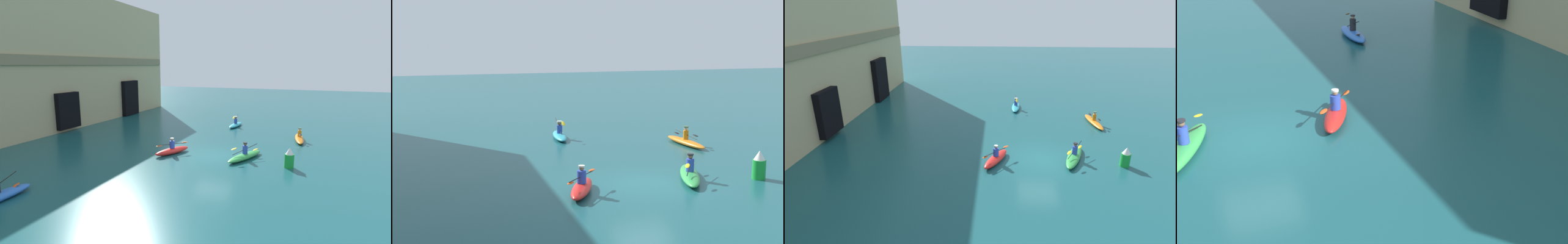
{
  "view_description": "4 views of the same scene",
  "coord_description": "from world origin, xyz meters",
  "views": [
    {
      "loc": [
        -18.59,
        -6.02,
        5.96
      ],
      "look_at": [
        -0.38,
        1.11,
        2.29
      ],
      "focal_mm": 28.0,
      "sensor_mm": 36.0,
      "label": 1
    },
    {
      "loc": [
        -19.63,
        8.18,
        6.06
      ],
      "look_at": [
        2.39,
        1.65,
        2.24
      ],
      "focal_mm": 50.0,
      "sensor_mm": 36.0,
      "label": 2
    },
    {
      "loc": [
        -17.17,
        2.71,
        8.81
      ],
      "look_at": [
        2.99,
        3.93,
        1.27
      ],
      "focal_mm": 28.0,
      "sensor_mm": 36.0,
      "label": 3
    },
    {
      "loc": [
        15.36,
        -2.2,
        7.41
      ],
      "look_at": [
        2.69,
        2.8,
        1.29
      ],
      "focal_mm": 50.0,
      "sensor_mm": 36.0,
      "label": 4
    }
  ],
  "objects": [
    {
      "name": "ground_plane",
      "position": [
        0.0,
        0.0,
        0.0
      ],
      "size": [
        120.0,
        120.0,
        0.0
      ],
      "primitive_type": "plane",
      "color": "#195156"
    },
    {
      "name": "kayak_orange",
      "position": [
        6.54,
        -5.11,
        0.2
      ],
      "size": [
        3.62,
        0.99,
        1.03
      ],
      "rotation": [
        0.0,
        0.0,
        3.24
      ],
      "color": "orange",
      "rests_on": "ground"
    },
    {
      "name": "kayak_red",
      "position": [
        -0.54,
        2.76,
        0.26
      ],
      "size": [
        2.82,
        1.81,
        1.11
      ],
      "rotation": [
        0.0,
        0.0,
        2.7
      ],
      "color": "red",
      "rests_on": "ground"
    },
    {
      "name": "kayak_cyan",
      "position": [
        10.18,
        1.02,
        0.21
      ],
      "size": [
        3.04,
        1.02,
        1.14
      ],
      "rotation": [
        0.0,
        0.0,
        3.03
      ],
      "color": "#33B2C6",
      "rests_on": "ground"
    },
    {
      "name": "kayak_green",
      "position": [
        0.14,
        -2.1,
        0.22
      ],
      "size": [
        3.54,
        1.99,
        1.1
      ],
      "rotation": [
        0.0,
        0.0,
        5.91
      ],
      "color": "green",
      "rests_on": "ground"
    },
    {
      "name": "cliff_bluff",
      "position": [
        2.07,
        17.92,
        6.43
      ],
      "size": [
        37.6,
        6.61,
        12.92
      ],
      "color": "tan",
      "rests_on": "ground"
    },
    {
      "name": "marker_buoy",
      "position": [
        -0.6,
        -4.89,
        0.56
      ],
      "size": [
        0.56,
        0.56,
        1.21
      ],
      "color": "green",
      "rests_on": "ground"
    }
  ]
}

